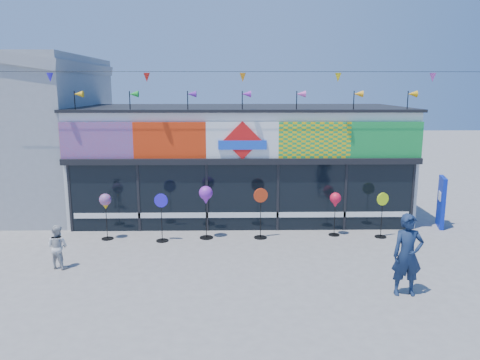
{
  "coord_description": "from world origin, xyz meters",
  "views": [
    {
      "loc": [
        -0.36,
        -11.98,
        4.85
      ],
      "look_at": [
        -0.1,
        2.0,
        2.04
      ],
      "focal_mm": 35.0,
      "sensor_mm": 36.0,
      "label": 1
    }
  ],
  "objects_px": {
    "spinner_2": "(206,197)",
    "spinner_5": "(382,214)",
    "spinner_4": "(335,201)",
    "child": "(58,247)",
    "spinner_3": "(261,212)",
    "adult_man": "(407,255)",
    "blue_sign": "(441,202)",
    "spinner_1": "(162,216)",
    "spinner_0": "(105,203)"
  },
  "relations": [
    {
      "from": "blue_sign",
      "to": "spinner_4",
      "type": "relative_size",
      "value": 1.23
    },
    {
      "from": "blue_sign",
      "to": "adult_man",
      "type": "relative_size",
      "value": 0.91
    },
    {
      "from": "spinner_2",
      "to": "spinner_3",
      "type": "bearing_deg",
      "value": -0.52
    },
    {
      "from": "spinner_1",
      "to": "spinner_4",
      "type": "relative_size",
      "value": 1.07
    },
    {
      "from": "spinner_2",
      "to": "spinner_4",
      "type": "height_order",
      "value": "spinner_2"
    },
    {
      "from": "spinner_1",
      "to": "spinner_4",
      "type": "height_order",
      "value": "spinner_1"
    },
    {
      "from": "spinner_0",
      "to": "spinner_2",
      "type": "relative_size",
      "value": 0.87
    },
    {
      "from": "adult_man",
      "to": "spinner_0",
      "type": "bearing_deg",
      "value": 153.73
    },
    {
      "from": "spinner_3",
      "to": "child",
      "type": "relative_size",
      "value": 1.38
    },
    {
      "from": "spinner_1",
      "to": "spinner_3",
      "type": "bearing_deg",
      "value": 4.81
    },
    {
      "from": "spinner_0",
      "to": "blue_sign",
      "type": "bearing_deg",
      "value": 5.79
    },
    {
      "from": "spinner_1",
      "to": "spinner_2",
      "type": "height_order",
      "value": "spinner_2"
    },
    {
      "from": "spinner_2",
      "to": "spinner_5",
      "type": "xyz_separation_m",
      "value": [
        5.7,
        -0.01,
        -0.6
      ]
    },
    {
      "from": "spinner_1",
      "to": "spinner_3",
      "type": "distance_m",
      "value": 3.16
    },
    {
      "from": "blue_sign",
      "to": "spinner_5",
      "type": "xyz_separation_m",
      "value": [
        -2.43,
        -1.11,
        -0.11
      ]
    },
    {
      "from": "spinner_0",
      "to": "spinner_1",
      "type": "xyz_separation_m",
      "value": [
        1.8,
        -0.24,
        -0.38
      ]
    },
    {
      "from": "blue_sign",
      "to": "spinner_2",
      "type": "bearing_deg",
      "value": -157.82
    },
    {
      "from": "spinner_3",
      "to": "adult_man",
      "type": "distance_m",
      "value": 5.32
    },
    {
      "from": "spinner_5",
      "to": "blue_sign",
      "type": "bearing_deg",
      "value": 24.6
    },
    {
      "from": "spinner_5",
      "to": "spinner_4",
      "type": "bearing_deg",
      "value": 171.04
    },
    {
      "from": "spinner_1",
      "to": "spinner_2",
      "type": "xyz_separation_m",
      "value": [
        1.39,
        0.28,
        0.56
      ]
    },
    {
      "from": "spinner_5",
      "to": "child",
      "type": "height_order",
      "value": "spinner_5"
    },
    {
      "from": "spinner_1",
      "to": "adult_man",
      "type": "distance_m",
      "value": 7.49
    },
    {
      "from": "spinner_5",
      "to": "spinner_0",
      "type": "bearing_deg",
      "value": -179.76
    },
    {
      "from": "spinner_1",
      "to": "spinner_5",
      "type": "relative_size",
      "value": 1.04
    },
    {
      "from": "blue_sign",
      "to": "spinner_5",
      "type": "distance_m",
      "value": 2.67
    },
    {
      "from": "spinner_3",
      "to": "spinner_4",
      "type": "height_order",
      "value": "spinner_3"
    },
    {
      "from": "blue_sign",
      "to": "spinner_5",
      "type": "height_order",
      "value": "blue_sign"
    },
    {
      "from": "blue_sign",
      "to": "spinner_3",
      "type": "relative_size",
      "value": 1.08
    },
    {
      "from": "spinner_2",
      "to": "spinner_4",
      "type": "distance_m",
      "value": 4.23
    },
    {
      "from": "blue_sign",
      "to": "spinner_0",
      "type": "xyz_separation_m",
      "value": [
        -11.33,
        -1.15,
        0.31
      ]
    },
    {
      "from": "blue_sign",
      "to": "spinner_4",
      "type": "bearing_deg",
      "value": -152.88
    },
    {
      "from": "spinner_5",
      "to": "spinner_2",
      "type": "bearing_deg",
      "value": 179.91
    },
    {
      "from": "spinner_2",
      "to": "spinner_4",
      "type": "relative_size",
      "value": 1.19
    },
    {
      "from": "spinner_4",
      "to": "child",
      "type": "distance_m",
      "value": 8.55
    },
    {
      "from": "blue_sign",
      "to": "spinner_1",
      "type": "bearing_deg",
      "value": -157.28
    },
    {
      "from": "spinner_0",
      "to": "child",
      "type": "bearing_deg",
      "value": -105.75
    },
    {
      "from": "child",
      "to": "spinner_3",
      "type": "bearing_deg",
      "value": -138.21
    },
    {
      "from": "adult_man",
      "to": "child",
      "type": "height_order",
      "value": "adult_man"
    },
    {
      "from": "spinner_3",
      "to": "spinner_5",
      "type": "bearing_deg",
      "value": 0.1
    },
    {
      "from": "spinner_0",
      "to": "spinner_3",
      "type": "height_order",
      "value": "spinner_3"
    },
    {
      "from": "blue_sign",
      "to": "spinner_5",
      "type": "bearing_deg",
      "value": -140.95
    },
    {
      "from": "spinner_1",
      "to": "adult_man",
      "type": "bearing_deg",
      "value": -32.33
    },
    {
      "from": "spinner_1",
      "to": "spinner_4",
      "type": "xyz_separation_m",
      "value": [
        5.61,
        0.51,
        0.34
      ]
    },
    {
      "from": "spinner_1",
      "to": "spinner_3",
      "type": "xyz_separation_m",
      "value": [
        3.15,
        0.27,
        0.05
      ]
    },
    {
      "from": "adult_man",
      "to": "child",
      "type": "relative_size",
      "value": 1.64
    },
    {
      "from": "spinner_1",
      "to": "spinner_3",
      "type": "relative_size",
      "value": 0.94
    },
    {
      "from": "spinner_4",
      "to": "spinner_3",
      "type": "bearing_deg",
      "value": -174.43
    },
    {
      "from": "adult_man",
      "to": "child",
      "type": "distance_m",
      "value": 9.0
    },
    {
      "from": "spinner_2",
      "to": "spinner_5",
      "type": "distance_m",
      "value": 5.73
    }
  ]
}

